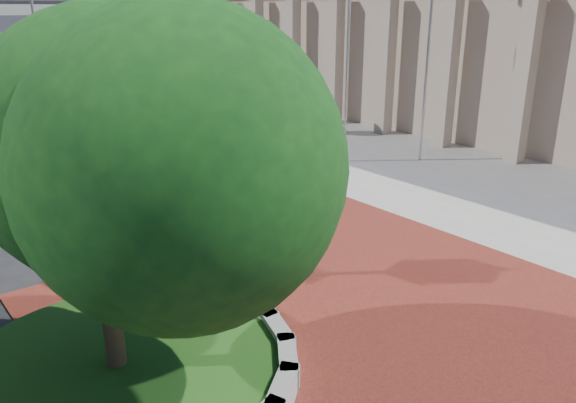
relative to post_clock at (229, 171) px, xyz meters
The scene contains 15 objects.
ground 3.83m from the post_clock, 67.83° to the right, with size 200.00×200.00×0.00m, color black.
plaza 4.49m from the post_clock, 74.15° to the right, with size 12.00×12.00×0.04m, color maroon.
sidewalk 18.83m from the post_clock, 24.46° to the left, with size 20.00×50.00×0.04m, color #9E9B93.
planter_wall 3.93m from the post_clock, 127.66° to the right, with size 2.96×6.77×0.54m.
grass_bed 5.40m from the post_clock, 150.53° to the right, with size 6.10×6.10×0.40m, color #143F12.
civic_building 26.43m from the post_clock, 21.58° to the left, with size 17.35×44.00×8.60m.
tree_planter 4.74m from the post_clock, 150.53° to the right, with size 5.20×5.20×6.33m.
post_clock is the anchor object (origin of this frame).
parked_car 34.92m from the post_clock, 84.57° to the left, with size 1.89×4.70×1.60m, color #4F170B.
flagpole_a 12.57m from the post_clock, 32.36° to the left, with size 1.55×0.43×10.06m.
flagpole_b 14.32m from the post_clock, 18.98° to the left, with size 1.56×0.67×10.46m.
street_lamp_near 26.67m from the post_clock, 82.77° to the left, with size 2.02×0.59×9.09m.
shrub_near 17.54m from the post_clock, 42.40° to the left, with size 1.20×1.20×2.20m.
shrub_mid 21.79m from the post_clock, 51.56° to the left, with size 1.20×1.20×2.20m.
shrub_far 23.26m from the post_clock, 54.19° to the left, with size 1.20×1.20×2.20m.
Camera 1 is at (-8.08, -8.99, 6.70)m, focal length 35.00 mm.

